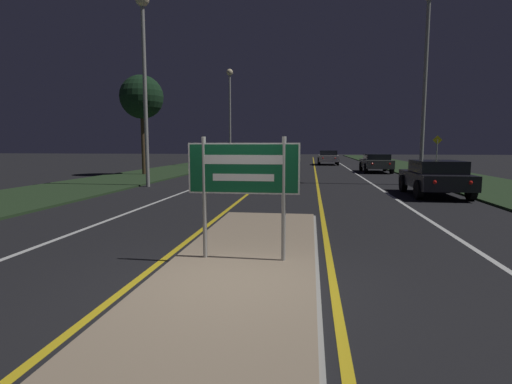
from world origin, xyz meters
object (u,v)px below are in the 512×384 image
car_receding_2 (328,157)px  streetlight_right_near (426,60)px  car_receding_1 (376,162)px  car_approaching_2 (277,157)px  car_approaching_0 (242,167)px  car_approaching_1 (223,161)px  warning_sign (437,151)px  streetlight_left_near (144,50)px  streetlight_left_far (230,99)px  highway_sign (243,175)px  car_receding_0 (435,177)px

car_receding_2 → streetlight_right_near: bearing=-79.5°
car_receding_1 → car_approaching_2: 15.07m
streetlight_right_near → car_approaching_0: 10.64m
car_approaching_1 → warning_sign: (14.94, -2.35, 0.86)m
car_receding_1 → car_approaching_0: bearing=-136.6°
warning_sign → streetlight_left_near: bearing=-148.3°
streetlight_left_near → car_approaching_1: 13.40m
warning_sign → streetlight_right_near: bearing=-111.7°
streetlight_left_near → car_approaching_1: bearing=85.6°
streetlight_left_far → streetlight_left_near: bearing=-90.8°
car_receding_2 → warning_sign: 14.37m
streetlight_left_far → car_approaching_0: bearing=-76.1°
streetlight_right_near → car_approaching_0: bearing=173.0°
car_approaching_1 → streetlight_right_near: bearing=-38.0°
streetlight_left_far → streetlight_right_near: bearing=-50.7°
car_approaching_1 → warning_sign: bearing=-8.9°
car_receding_2 → car_approaching_1: size_ratio=1.01×
highway_sign → car_approaching_0: 15.68m
streetlight_left_near → car_receding_1: size_ratio=2.02×
streetlight_right_near → car_approaching_0: size_ratio=1.95×
streetlight_right_near → car_receding_1: bearing=94.5°
highway_sign → car_approaching_2: bearing=94.0°
streetlight_left_near → streetlight_left_far: size_ratio=1.00×
streetlight_right_near → car_receding_1: streetlight_right_near is taller
streetlight_right_near → car_receding_2: bearing=100.5°
highway_sign → streetlight_right_near: size_ratio=0.22×
streetlight_right_near → car_receding_0: 6.90m
car_receding_0 → car_receding_1: (-0.12, 13.57, -0.02)m
streetlight_right_near → car_receding_1: 10.58m
car_receding_2 → car_approaching_2: 5.60m
highway_sign → streetlight_left_far: bearing=101.9°
car_receding_1 → car_receding_2: (-2.98, 10.75, 0.04)m
streetlight_left_far → car_approaching_0: (3.60, -14.53, -5.31)m
streetlight_left_far → car_receding_1: 14.72m
streetlight_left_near → car_receding_1: 17.97m
streetlight_left_near → car_approaching_2: streetlight_left_near is taller
car_approaching_0 → warning_sign: 13.45m
highway_sign → car_receding_0: size_ratio=0.50×
streetlight_left_far → car_receding_1: size_ratio=2.01×
highway_sign → warning_sign: size_ratio=0.80×
streetlight_left_far → warning_sign: size_ratio=3.50×
streetlight_left_far → warning_sign: (15.62, -8.54, -4.49)m
car_receding_0 → car_approaching_1: 18.04m
car_receding_1 → car_approaching_2: car_approaching_2 is taller
car_receding_0 → car_receding_2: bearing=97.3°
car_receding_1 → car_approaching_1: bearing=178.4°
car_receding_2 → car_approaching_2: (-5.28, 1.85, -0.03)m
car_receding_0 → car_receding_1: size_ratio=0.93×
car_approaching_0 → streetlight_left_near: bearing=-135.3°
highway_sign → warning_sign: warning_sign is taller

